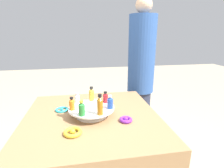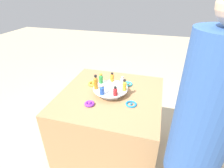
{
  "view_description": "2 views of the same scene",
  "coord_description": "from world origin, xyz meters",
  "px_view_note": "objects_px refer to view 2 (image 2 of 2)",
  "views": [
    {
      "loc": [
        -1.19,
        0.05,
        1.39
      ],
      "look_at": [
        0.21,
        -0.19,
        0.97
      ],
      "focal_mm": 28.0,
      "sensor_mm": 36.0,
      "label": 1
    },
    {
      "loc": [
        0.41,
        -1.4,
        1.72
      ],
      "look_at": [
        0.02,
        -0.02,
        0.92
      ],
      "focal_mm": 28.0,
      "sensor_mm": 36.0,
      "label": 2
    }
  ],
  "objects_px": {
    "bottle_amber": "(96,83)",
    "person_figure": "(193,151)",
    "ribbon_bow_purple": "(90,104)",
    "ribbon_bow_blue": "(131,104)",
    "display_stand": "(110,90)",
    "bottle_red": "(115,91)",
    "bottle_clear": "(122,81)",
    "ribbon_bow_gold": "(93,84)",
    "bottle_gold": "(124,86)",
    "bottle_orange": "(112,77)",
    "ribbon_bow_teal": "(128,84)",
    "bottle_green": "(101,79)",
    "bottle_blue": "(102,90)"
  },
  "relations": [
    {
      "from": "ribbon_bow_purple",
      "to": "ribbon_bow_blue",
      "type": "bearing_deg",
      "value": 15.72
    },
    {
      "from": "bottle_green",
      "to": "person_figure",
      "type": "xyz_separation_m",
      "value": [
        0.8,
        -0.67,
        -0.03
      ]
    },
    {
      "from": "display_stand",
      "to": "ribbon_bow_gold",
      "type": "height_order",
      "value": "display_stand"
    },
    {
      "from": "bottle_orange",
      "to": "ribbon_bow_teal",
      "type": "xyz_separation_m",
      "value": [
        0.15,
        0.09,
        -0.1
      ]
    },
    {
      "from": "bottle_amber",
      "to": "person_figure",
      "type": "relative_size",
      "value": 0.08
    },
    {
      "from": "ribbon_bow_gold",
      "to": "bottle_red",
      "type": "bearing_deg",
      "value": -38.33
    },
    {
      "from": "bottle_amber",
      "to": "ribbon_bow_teal",
      "type": "xyz_separation_m",
      "value": [
        0.26,
        0.28,
        -0.13
      ]
    },
    {
      "from": "bottle_amber",
      "to": "bottle_clear",
      "type": "xyz_separation_m",
      "value": [
        0.22,
        0.15,
        -0.03
      ]
    },
    {
      "from": "display_stand",
      "to": "bottle_red",
      "type": "bearing_deg",
      "value": -55.65
    },
    {
      "from": "bottle_amber",
      "to": "bottle_blue",
      "type": "xyz_separation_m",
      "value": [
        0.09,
        -0.08,
        -0.02
      ]
    },
    {
      "from": "bottle_green",
      "to": "ribbon_bow_teal",
      "type": "xyz_separation_m",
      "value": [
        0.25,
        0.16,
        -0.11
      ]
    },
    {
      "from": "bottle_gold",
      "to": "ribbon_bow_blue",
      "type": "distance_m",
      "value": 0.19
    },
    {
      "from": "ribbon_bow_purple",
      "to": "ribbon_bow_blue",
      "type": "relative_size",
      "value": 0.9
    },
    {
      "from": "bottle_blue",
      "to": "bottle_green",
      "type": "distance_m",
      "value": 0.22
    },
    {
      "from": "bottle_red",
      "to": "ribbon_bow_purple",
      "type": "xyz_separation_m",
      "value": [
        -0.21,
        -0.11,
        -0.09
      ]
    },
    {
      "from": "bottle_amber",
      "to": "person_figure",
      "type": "xyz_separation_m",
      "value": [
        0.8,
        -0.55,
        -0.04
      ]
    },
    {
      "from": "bottle_orange",
      "to": "ribbon_bow_purple",
      "type": "distance_m",
      "value": 0.39
    },
    {
      "from": "ribbon_bow_blue",
      "to": "bottle_red",
      "type": "bearing_deg",
      "value": 174.72
    },
    {
      "from": "bottle_orange",
      "to": "ribbon_bow_gold",
      "type": "height_order",
      "value": "bottle_orange"
    },
    {
      "from": "bottle_red",
      "to": "bottle_clear",
      "type": "xyz_separation_m",
      "value": [
        0.02,
        0.22,
        -0.0
      ]
    },
    {
      "from": "bottle_gold",
      "to": "ribbon_bow_blue",
      "type": "relative_size",
      "value": 1.13
    },
    {
      "from": "bottle_clear",
      "to": "ribbon_bow_gold",
      "type": "relative_size",
      "value": 0.75
    },
    {
      "from": "ribbon_bow_purple",
      "to": "person_figure",
      "type": "relative_size",
      "value": 0.05
    },
    {
      "from": "bottle_blue",
      "to": "bottle_red",
      "type": "distance_m",
      "value": 0.12
    },
    {
      "from": "display_stand",
      "to": "bottle_red",
      "type": "relative_size",
      "value": 3.85
    },
    {
      "from": "bottle_green",
      "to": "person_figure",
      "type": "relative_size",
      "value": 0.06
    },
    {
      "from": "bottle_green",
      "to": "ribbon_bow_blue",
      "type": "xyz_separation_m",
      "value": [
        0.35,
        -0.2,
        -0.11
      ]
    },
    {
      "from": "bottle_red",
      "to": "bottle_orange",
      "type": "xyz_separation_m",
      "value": [
        -0.1,
        0.25,
        0.0
      ]
    },
    {
      "from": "ribbon_bow_blue",
      "to": "person_figure",
      "type": "relative_size",
      "value": 0.06
    },
    {
      "from": "ribbon_bow_teal",
      "to": "ribbon_bow_blue",
      "type": "relative_size",
      "value": 1.0
    },
    {
      "from": "bottle_gold",
      "to": "ribbon_bow_purple",
      "type": "bearing_deg",
      "value": -140.63
    },
    {
      "from": "ribbon_bow_teal",
      "to": "ribbon_bow_blue",
      "type": "height_order",
      "value": "same"
    },
    {
      "from": "bottle_amber",
      "to": "bottle_red",
      "type": "bearing_deg",
      "value": -17.08
    },
    {
      "from": "bottle_clear",
      "to": "bottle_orange",
      "type": "bearing_deg",
      "value": 162.92
    },
    {
      "from": "bottle_blue",
      "to": "ribbon_bow_teal",
      "type": "relative_size",
      "value": 0.98
    },
    {
      "from": "bottle_amber",
      "to": "person_figure",
      "type": "distance_m",
      "value": 0.98
    },
    {
      "from": "ribbon_bow_gold",
      "to": "bottle_blue",
      "type": "bearing_deg",
      "value": -54.19
    },
    {
      "from": "ribbon_bow_teal",
      "to": "display_stand",
      "type": "bearing_deg",
      "value": -119.28
    },
    {
      "from": "bottle_red",
      "to": "person_figure",
      "type": "distance_m",
      "value": 0.77
    },
    {
      "from": "bottle_red",
      "to": "bottle_gold",
      "type": "bearing_deg",
      "value": 60.07
    },
    {
      "from": "bottle_green",
      "to": "ribbon_bow_gold",
      "type": "xyz_separation_m",
      "value": [
        -0.11,
        0.06,
        -0.1
      ]
    },
    {
      "from": "display_stand",
      "to": "ribbon_bow_purple",
      "type": "height_order",
      "value": "display_stand"
    },
    {
      "from": "bottle_gold",
      "to": "ribbon_bow_gold",
      "type": "distance_m",
      "value": 0.41
    },
    {
      "from": "display_stand",
      "to": "bottle_amber",
      "type": "height_order",
      "value": "bottle_amber"
    },
    {
      "from": "bottle_red",
      "to": "bottle_gold",
      "type": "height_order",
      "value": "bottle_gold"
    },
    {
      "from": "bottle_green",
      "to": "ribbon_bow_purple",
      "type": "bearing_deg",
      "value": -91.58
    },
    {
      "from": "bottle_blue",
      "to": "bottle_green",
      "type": "xyz_separation_m",
      "value": [
        -0.08,
        0.2,
        0.0
      ]
    },
    {
      "from": "bottle_clear",
      "to": "ribbon_bow_blue",
      "type": "bearing_deg",
      "value": -59.64
    },
    {
      "from": "bottle_amber",
      "to": "ribbon_bow_blue",
      "type": "height_order",
      "value": "bottle_amber"
    },
    {
      "from": "display_stand",
      "to": "bottle_green",
      "type": "xyz_separation_m",
      "value": [
        -0.12,
        0.07,
        0.07
      ]
    }
  ]
}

